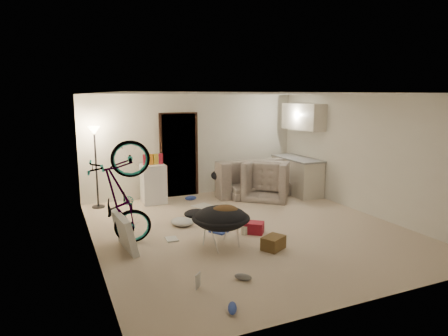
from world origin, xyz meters
name	(u,v)px	position (x,y,z in m)	size (l,w,h in m)	color
floor	(248,229)	(0.00, 0.00, -0.01)	(5.50, 6.00, 0.02)	beige
ceiling	(249,93)	(0.00, 0.00, 2.51)	(5.50, 6.00, 0.02)	white
wall_back	(193,145)	(0.00, 3.01, 1.25)	(5.50, 0.02, 2.50)	silver
wall_front	(368,203)	(0.00, -3.01, 1.25)	(5.50, 0.02, 2.50)	silver
wall_left	(90,175)	(-2.76, 0.00, 1.25)	(0.02, 6.00, 2.50)	silver
wall_right	(365,155)	(2.76, 0.00, 1.25)	(0.02, 6.00, 2.50)	silver
doorway	(179,155)	(-0.40, 2.97, 1.02)	(0.85, 0.10, 2.04)	black
door_trim	(179,155)	(-0.40, 2.94, 1.02)	(0.97, 0.04, 2.10)	black
floor_lamp	(95,150)	(-2.40, 2.65, 1.31)	(0.28, 0.28, 1.81)	black
kitchen_counter	(297,176)	(2.43, 2.00, 0.44)	(0.60, 1.50, 0.88)	beige
counter_top	(297,158)	(2.43, 2.00, 0.90)	(0.64, 1.54, 0.04)	gray
kitchen_uppers	(303,117)	(2.56, 2.00, 1.95)	(0.38, 1.40, 0.65)	beige
sofa	(256,180)	(1.48, 2.45, 0.34)	(2.30, 0.90, 0.67)	#3A423B
armchair	(269,183)	(1.57, 1.91, 0.34)	(1.06, 0.92, 0.69)	#3A423B
bicycle	(122,219)	(-2.30, 0.04, 0.48)	(0.63, 1.81, 0.95)	black
book_asset	(196,290)	(-1.71, -1.89, 0.01)	(0.15, 0.20, 0.02)	maroon
mini_fridge	(153,184)	(-1.16, 2.55, 0.45)	(0.53, 0.53, 0.91)	white
snack_box_0	(145,161)	(-1.33, 2.55, 1.00)	(0.10, 0.07, 0.30)	maroon
snack_box_1	(151,161)	(-1.21, 2.55, 1.00)	(0.10, 0.07, 0.30)	orange
snack_box_2	(156,160)	(-1.09, 2.55, 1.00)	(0.10, 0.07, 0.30)	gold
snack_box_3	(161,160)	(-0.97, 2.55, 1.00)	(0.10, 0.07, 0.30)	maroon
saucer_chair	(221,223)	(-0.82, -0.63, 0.40)	(0.95, 0.95, 0.68)	silver
hoodie	(225,212)	(-0.77, -0.66, 0.60)	(0.48, 0.40, 0.22)	#4E341B
sofa_drape	(222,175)	(0.53, 2.45, 0.54)	(0.56, 0.46, 0.28)	black
tv_box	(124,232)	(-2.30, -0.11, 0.29)	(0.11, 0.89, 0.59)	silver
drink_case_a	(273,243)	(-0.08, -1.08, 0.11)	(0.38, 0.27, 0.22)	brown
drink_case_b	(254,228)	(-0.01, -0.26, 0.10)	(0.35, 0.26, 0.20)	maroon
juicer	(244,229)	(-0.19, -0.23, 0.09)	(0.15, 0.15, 0.22)	white
newspaper	(205,206)	(-0.18, 1.76, 0.00)	(0.41, 0.54, 0.01)	silver
book_blue	(219,231)	(-0.58, 0.04, 0.02)	(0.22, 0.31, 0.03)	#324CB5
book_white	(172,239)	(-1.48, 0.01, 0.01)	(0.20, 0.26, 0.02)	silver
shoe_0	(191,198)	(-0.30, 2.41, 0.05)	(0.29, 0.12, 0.11)	#324CB5
shoe_2	(232,308)	(-1.50, -2.55, 0.05)	(0.25, 0.10, 0.09)	#324CB5
shoe_3	(243,277)	(-1.03, -1.88, 0.05)	(0.24, 0.10, 0.09)	slate
clothes_lump_b	(195,213)	(-0.66, 1.09, 0.08)	(0.50, 0.44, 0.15)	black
clothes_lump_c	(182,222)	(-1.06, 0.69, 0.07)	(0.47, 0.40, 0.14)	silver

